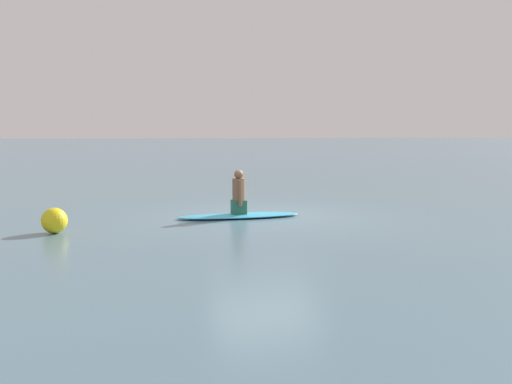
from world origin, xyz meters
TOP-DOWN VIEW (x-y plane):
  - ground_plane at (0.00, 0.00)m, footprint 400.00×400.00m
  - surfboard at (0.02, -0.66)m, footprint 0.82×2.86m
  - person_paddler at (0.02, -0.66)m, footprint 0.44×0.34m
  - buoy_marker at (0.99, -4.56)m, footprint 0.50×0.50m

SIDE VIEW (x-z plane):
  - ground_plane at x=0.00m, z-range 0.00..0.00m
  - surfboard at x=0.02m, z-range 0.00..0.09m
  - buoy_marker at x=0.99m, z-range 0.00..0.50m
  - person_paddler at x=0.02m, z-range 0.05..1.06m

